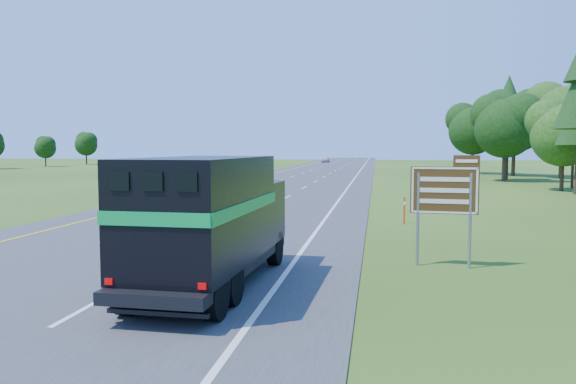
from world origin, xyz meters
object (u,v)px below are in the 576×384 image
Objects in this scene: white_suv at (246,177)px; far_car at (326,159)px; horse_truck at (210,218)px; exit_sign at (445,195)px.

white_suv is 81.91m from far_car.
far_car is at bearing 96.10° from horse_truck.
white_suv reaches higher than far_car.
exit_sign is at bearing -83.86° from far_car.
horse_truck is at bearing -142.84° from exit_sign.
white_suv is at bearing -90.31° from far_car.
horse_truck is 2.25× the size of exit_sign.
white_suv is at bearing 119.76° from exit_sign.
far_car is 112.56m from exit_sign.
far_car is (-7.63, 115.25, -1.01)m from horse_truck.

